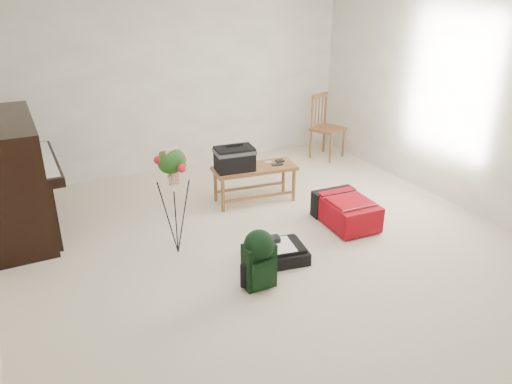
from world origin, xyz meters
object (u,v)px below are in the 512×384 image
piano (16,180)px  green_backpack (259,256)px  flower_stand (175,202)px  black_duffel (278,252)px  red_suitcase (343,209)px  bench (242,162)px  dining_chair (327,127)px

piano → green_backpack: piano is taller
green_backpack → flower_stand: size_ratio=0.49×
black_duffel → green_backpack: size_ratio=1.07×
red_suitcase → green_backpack: size_ratio=1.35×
piano → red_suitcase: (3.19, -1.39, -0.44)m
bench → red_suitcase: (0.79, -0.95, -0.38)m
bench → flower_stand: size_ratio=0.92×
black_duffel → green_backpack: green_backpack is taller
piano → green_backpack: size_ratio=2.72×
dining_chair → black_duffel: dining_chair is taller
piano → flower_stand: 1.77m
dining_chair → red_suitcase: 2.24m
green_backpack → bench: bearing=70.0°
red_suitcase → green_backpack: (-1.41, -0.68, 0.14)m
green_backpack → flower_stand: flower_stand is taller
bench → dining_chair: 2.12m
flower_stand → red_suitcase: bearing=-19.9°
dining_chair → black_duffel: size_ratio=1.61×
red_suitcase → flower_stand: 1.91m
red_suitcase → black_duffel: red_suitcase is taller
black_duffel → flower_stand: bearing=154.7°
dining_chair → flower_stand: bearing=-171.7°
bench → black_duffel: 1.42m
black_duffel → flower_stand: 1.11m
black_duffel → bench: bearing=89.4°
dining_chair → green_backpack: 3.62m
dining_chair → black_duffel: bearing=-154.7°
dining_chair → bench: bearing=-174.4°
red_suitcase → black_duffel: bearing=-157.4°
green_backpack → flower_stand: 1.04m
flower_stand → bench: bearing=21.4°
dining_chair → green_backpack: (-2.49, -2.62, -0.16)m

